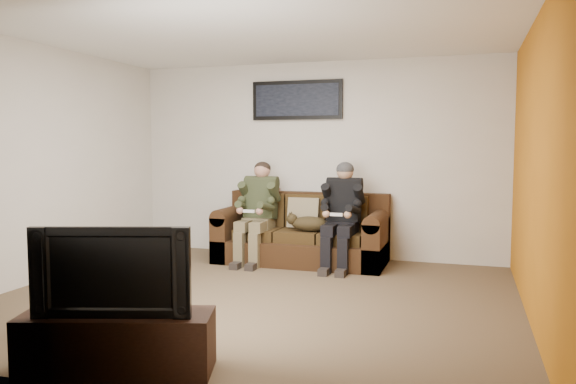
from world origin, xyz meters
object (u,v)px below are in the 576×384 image
(sofa, at_px, (303,236))
(television, at_px, (115,269))
(tv_stand, at_px, (117,342))
(framed_poster, at_px, (297,100))
(cat, at_px, (308,223))
(person_left, at_px, (258,206))
(person_right, at_px, (342,209))

(sofa, height_order, television, television)
(tv_stand, bearing_deg, framed_poster, 73.27)
(cat, bearing_deg, person_left, 177.07)
(sofa, relative_size, framed_poster, 1.71)
(person_left, relative_size, person_right, 0.99)
(tv_stand, distance_m, television, 0.49)
(tv_stand, bearing_deg, television, 72.96)
(person_right, xyz_separation_m, television, (-0.73, -3.60, -0.03))
(cat, distance_m, framed_poster, 1.72)
(person_right, xyz_separation_m, cat, (-0.42, -0.04, -0.19))
(person_left, height_order, framed_poster, framed_poster)
(sofa, relative_size, television, 2.09)
(person_right, bearing_deg, television, -101.45)
(person_right, distance_m, television, 3.67)
(tv_stand, height_order, television, television)
(person_left, relative_size, tv_stand, 1.02)
(person_left, bearing_deg, cat, -2.93)
(sofa, height_order, cat, sofa)
(person_right, relative_size, cat, 1.96)
(tv_stand, relative_size, television, 1.22)
(person_right, bearing_deg, sofa, 162.04)
(person_left, distance_m, television, 3.62)
(framed_poster, relative_size, tv_stand, 1.00)
(person_right, bearing_deg, person_left, -179.98)
(person_right, relative_size, framed_poster, 1.03)
(cat, relative_size, framed_poster, 0.53)
(sofa, distance_m, tv_stand, 3.78)
(cat, bearing_deg, framed_poster, 118.71)
(person_left, xyz_separation_m, framed_poster, (0.35, 0.57, 1.38))
(sofa, bearing_deg, cat, -58.61)
(sofa, xyz_separation_m, person_left, (-0.55, -0.18, 0.39))
(television, bearing_deg, framed_poster, 73.27)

